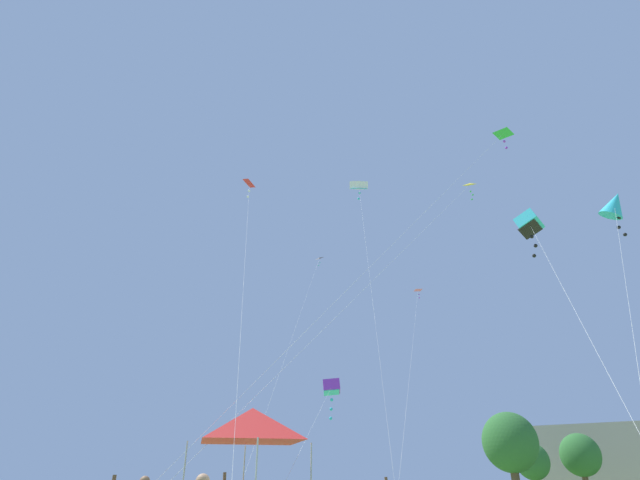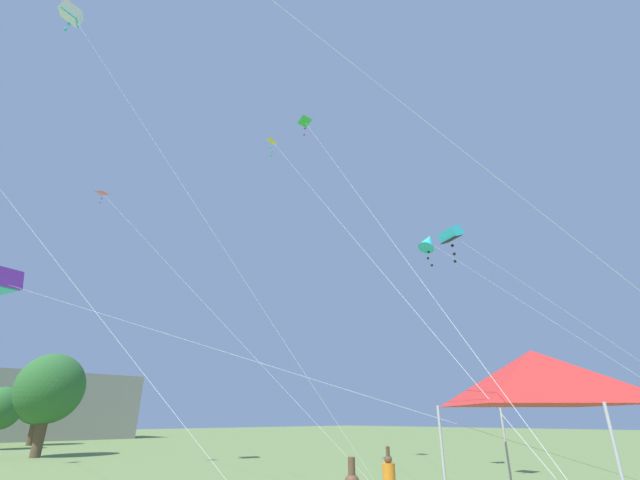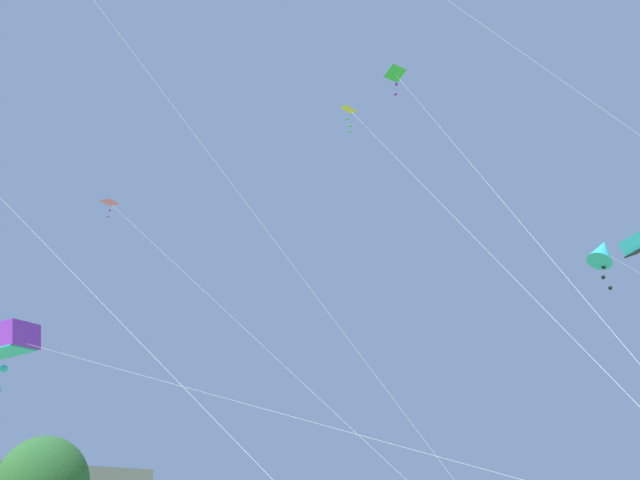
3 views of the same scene
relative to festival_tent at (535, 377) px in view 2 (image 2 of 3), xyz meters
The scene contains 11 objects.
distant_building 62.77m from the festival_tent, 83.26° to the left, with size 20.67×8.23×7.85m, color gray.
tree_far_centre 45.58m from the festival_tent, 90.35° to the left, with size 3.41×3.07×5.15m.
tree_near_right 50.74m from the festival_tent, 85.78° to the left, with size 4.13×3.72×6.24m.
tree_far_right 34.28m from the festival_tent, 89.46° to the left, with size 4.67×4.20×7.04m.
festival_tent is the anchor object (origin of this frame).
kite_pink_delta_0 24.97m from the festival_tent, 95.65° to the left, with size 5.12×17.69×15.37m.
kite_white_box_1 31.58m from the festival_tent, 107.20° to the left, with size 9.93×16.64×26.51m.
kite_green_delta_4 24.32m from the festival_tent, 63.91° to the left, with size 11.47×17.87×21.81m.
kite_cyan_box_5 12.78m from the festival_tent, 33.13° to the left, with size 3.16×10.52×11.20m.
kite_cyan_diamond_7 17.08m from the festival_tent, 36.46° to the left, with size 1.93×13.44×12.87m.
kite_yellow_delta_8 21.48m from the festival_tent, 72.84° to the left, with size 8.20×17.84×19.04m.
Camera 2 is at (-14.00, 0.69, 2.57)m, focal length 24.00 mm.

